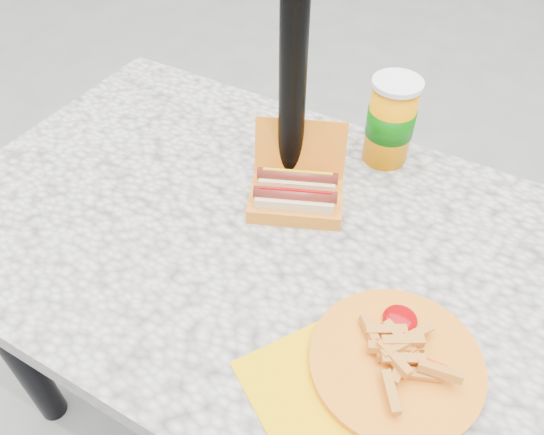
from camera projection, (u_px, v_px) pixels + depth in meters
The scene contains 6 objects.
ground at pixel (257, 405), 1.54m from camera, with size 60.00×60.00×0.00m, color slate.
picnic_table at pixel (251, 263), 1.08m from camera, with size 1.20×0.80×0.75m.
umbrella_pole at pixel (295, 13), 0.85m from camera, with size 0.05×0.05×2.20m, color black.
hotdog_box at pixel (296, 192), 1.02m from camera, with size 0.22×0.21×0.14m.
fries_plate at pixel (391, 362), 0.79m from camera, with size 0.35×0.36×0.05m.
soda_cup at pixel (391, 121), 1.08m from camera, with size 0.10×0.10×0.19m.
Camera 1 is at (0.38, -0.58, 1.48)m, focal length 35.00 mm.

